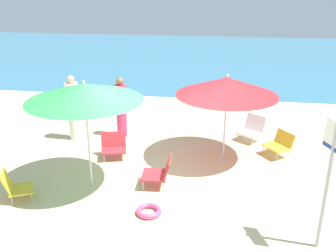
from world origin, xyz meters
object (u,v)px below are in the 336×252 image
beach_chair_e (252,128)px  person_a (121,107)px  beach_chair_a (15,186)px  person_b (73,108)px  swim_ring (149,211)px  beach_chair_c (280,143)px  beach_chair_d (160,172)px  umbrella_red (227,86)px  beach_chair_b (114,145)px  warning_sign (330,167)px  umbrella_green (84,92)px

beach_chair_e → person_a: 3.34m
beach_chair_a → person_b: 2.94m
beach_chair_a → swim_ring: (2.48, -0.09, -0.24)m
beach_chair_c → beach_chair_d: size_ratio=1.26×
beach_chair_c → beach_chair_a: bearing=-8.2°
beach_chair_a → beach_chair_e: 5.62m
umbrella_red → beach_chair_e: size_ratio=2.91×
umbrella_red → person_b: size_ratio=1.33×
beach_chair_b → beach_chair_d: size_ratio=1.13×
warning_sign → beach_chair_b: bearing=125.9°
umbrella_red → person_b: (-3.71, 0.61, -0.86)m
beach_chair_b → person_a: 1.37m
person_a → beach_chair_c: bearing=72.7°
beach_chair_a → beach_chair_b: (1.27, 2.00, 0.00)m
beach_chair_c → beach_chair_e: bearing=-91.7°
beach_chair_a → warning_sign: bearing=-31.5°
umbrella_red → beach_chair_c: size_ratio=2.95×
umbrella_red → warning_sign: 3.20m
warning_sign → beach_chair_c: bearing=72.1°
beach_chair_d → person_b: bearing=-42.3°
umbrella_red → warning_sign: bearing=-63.3°
warning_sign → umbrella_green: bearing=141.9°
beach_chair_e → warning_sign: 4.22m
beach_chair_e → warning_sign: warning_sign is taller
swim_ring → beach_chair_a: bearing=178.0°
swim_ring → umbrella_green: bearing=149.5°
beach_chair_c → person_a: person_a is taller
beach_chair_e → person_b: size_ratio=0.46×
warning_sign → beach_chair_d: bearing=130.9°
umbrella_red → person_b: umbrella_red is taller
beach_chair_b → swim_ring: 2.42m
beach_chair_e → beach_chair_a: bearing=-14.3°
beach_chair_a → beach_chair_c: beach_chair_a is taller
umbrella_red → swim_ring: bearing=-117.6°
umbrella_red → umbrella_green: bearing=-147.3°
umbrella_red → swim_ring: size_ratio=4.92×
umbrella_green → beach_chair_a: (-1.20, -0.67, -1.61)m
beach_chair_b → person_b: size_ratio=0.41×
umbrella_green → person_a: (-0.08, 2.60, -1.12)m
beach_chair_b → beach_chair_e: size_ratio=0.89×
beach_chair_a → person_a: (1.12, 3.27, 0.49)m
person_b → swim_ring: bearing=0.9°
swim_ring → beach_chair_e: bearing=61.4°
beach_chair_d → beach_chair_e: size_ratio=0.79×
beach_chair_c → beach_chair_e: (-0.57, 0.83, 0.02)m
beach_chair_e → swim_ring: beach_chair_e is taller
beach_chair_e → umbrella_red: bearing=7.0°
beach_chair_c → warning_sign: size_ratio=0.36×
beach_chair_a → beach_chair_b: beach_chair_a is taller
umbrella_red → warning_sign: size_ratio=1.07×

